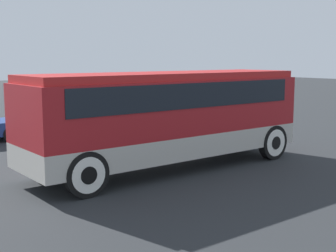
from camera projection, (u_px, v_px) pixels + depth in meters
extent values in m
plane|color=#26282B|center=(168.00, 169.00, 14.70)|extent=(120.00, 120.00, 0.00)
cube|color=#B7B2A8|center=(168.00, 142.00, 14.58)|extent=(9.21, 2.50, 0.69)
cube|color=maroon|center=(168.00, 106.00, 14.41)|extent=(9.21, 2.50, 1.60)
cube|color=black|center=(168.00, 93.00, 14.36)|extent=(8.11, 2.54, 0.72)
cube|color=#B21E1E|center=(168.00, 76.00, 14.28)|extent=(9.03, 2.30, 0.22)
cube|color=maroon|center=(263.00, 104.00, 17.18)|extent=(0.36, 2.40, 1.83)
cylinder|color=black|center=(273.00, 142.00, 15.97)|extent=(1.18, 0.28, 1.18)
cylinder|color=silver|center=(273.00, 142.00, 15.97)|extent=(0.92, 0.30, 0.92)
cylinder|color=black|center=(273.00, 142.00, 15.97)|extent=(0.45, 0.32, 0.45)
cylinder|color=black|center=(225.00, 134.00, 17.75)|extent=(1.18, 0.28, 1.18)
cylinder|color=silver|center=(225.00, 134.00, 17.75)|extent=(0.92, 0.30, 0.92)
cylinder|color=black|center=(225.00, 134.00, 17.75)|extent=(0.45, 0.32, 0.45)
cylinder|color=black|center=(86.00, 174.00, 11.60)|extent=(1.18, 0.28, 1.18)
cylinder|color=silver|center=(86.00, 174.00, 11.60)|extent=(0.92, 0.30, 0.92)
cylinder|color=black|center=(86.00, 174.00, 11.60)|extent=(0.45, 0.32, 0.45)
cylinder|color=black|center=(48.00, 159.00, 13.37)|extent=(1.18, 0.28, 1.18)
cylinder|color=silver|center=(48.00, 159.00, 13.37)|extent=(0.92, 0.30, 0.92)
cylinder|color=black|center=(48.00, 159.00, 13.37)|extent=(0.45, 0.32, 0.45)
cylinder|color=black|center=(10.00, 134.00, 19.34)|extent=(0.63, 0.22, 0.63)
cylinder|color=black|center=(10.00, 134.00, 19.34)|extent=(0.24, 0.26, 0.24)
cube|color=#7A6B5B|center=(157.00, 117.00, 22.73)|extent=(4.35, 1.84, 0.68)
cube|color=black|center=(154.00, 106.00, 22.54)|extent=(2.26, 1.66, 0.49)
cylinder|color=black|center=(195.00, 122.00, 23.19)|extent=(0.62, 0.22, 0.62)
cylinder|color=black|center=(195.00, 122.00, 23.19)|extent=(0.24, 0.26, 0.24)
cylinder|color=black|center=(174.00, 118.00, 24.48)|extent=(0.62, 0.22, 0.62)
cylinder|color=black|center=(174.00, 118.00, 24.48)|extent=(0.24, 0.26, 0.24)
cylinder|color=black|center=(137.00, 128.00, 21.06)|extent=(0.62, 0.22, 0.62)
cylinder|color=black|center=(137.00, 128.00, 21.06)|extent=(0.24, 0.26, 0.24)
cylinder|color=black|center=(117.00, 124.00, 22.35)|extent=(0.62, 0.22, 0.62)
cylinder|color=black|center=(117.00, 124.00, 22.35)|extent=(0.24, 0.26, 0.24)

